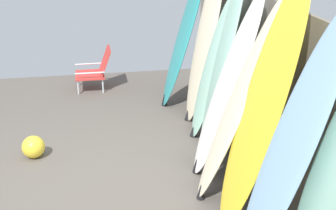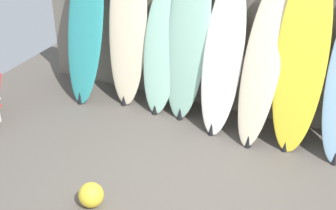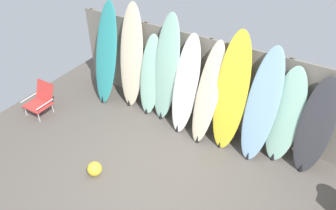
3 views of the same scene
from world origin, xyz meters
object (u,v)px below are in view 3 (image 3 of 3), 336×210
(beach_chair, at_px, (41,99))
(surfboard_seafoam_2, at_px, (150,76))
(surfboard_cream_1, at_px, (131,57))
(surfboard_yellow_6, at_px, (231,93))
(surfboard_white_4, at_px, (186,86))
(beach_ball, at_px, (95,169))
(surfboard_seafoam_8, at_px, (285,117))
(surfboard_cream_5, at_px, (208,94))
(surfboard_teal_0, at_px, (106,55))
(surfboard_charcoal_9, at_px, (315,128))
(surfboard_skyblue_7, at_px, (262,107))
(surfboard_seafoam_3, at_px, (166,69))

(beach_chair, bearing_deg, surfboard_seafoam_2, 32.09)
(surfboard_cream_1, relative_size, surfboard_yellow_6, 1.02)
(surfboard_yellow_6, distance_m, beach_chair, 3.99)
(surfboard_white_4, distance_m, beach_ball, 2.26)
(surfboard_cream_1, distance_m, surfboard_seafoam_8, 3.24)
(beach_chair, distance_m, beach_ball, 2.31)
(surfboard_seafoam_8, height_order, beach_chair, surfboard_seafoam_8)
(surfboard_white_4, height_order, surfboard_cream_5, surfboard_cream_5)
(beach_chair, height_order, beach_ball, beach_chair)
(surfboard_white_4, xyz_separation_m, surfboard_yellow_6, (0.91, 0.01, 0.14))
(surfboard_teal_0, distance_m, surfboard_charcoal_9, 4.31)
(surfboard_yellow_6, height_order, surfboard_charcoal_9, surfboard_yellow_6)
(surfboard_yellow_6, height_order, beach_ball, surfboard_yellow_6)
(surfboard_seafoam_2, bearing_deg, surfboard_seafoam_8, 1.28)
(surfboard_seafoam_2, relative_size, surfboard_cream_5, 0.89)
(surfboard_cream_1, bearing_deg, surfboard_cream_5, -5.38)
(surfboard_skyblue_7, bearing_deg, surfboard_yellow_6, -179.36)
(surfboard_cream_1, relative_size, surfboard_charcoal_9, 1.27)
(surfboard_white_4, bearing_deg, surfboard_cream_5, -6.24)
(surfboard_cream_5, xyz_separation_m, surfboard_charcoal_9, (1.88, 0.16, -0.08))
(surfboard_charcoal_9, bearing_deg, surfboard_seafoam_8, 176.82)
(surfboard_yellow_6, bearing_deg, beach_chair, -161.71)
(surfboard_seafoam_8, bearing_deg, surfboard_seafoam_2, -178.72)
(surfboard_white_4, distance_m, surfboard_yellow_6, 0.92)
(beach_chair, bearing_deg, surfboard_skyblue_7, 14.63)
(surfboard_cream_5, distance_m, surfboard_charcoal_9, 1.89)
(surfboard_cream_5, bearing_deg, surfboard_yellow_6, 8.37)
(surfboard_yellow_6, bearing_deg, surfboard_charcoal_9, 3.75)
(surfboard_cream_5, distance_m, beach_chair, 3.56)
(beach_chair, bearing_deg, surfboard_cream_5, 18.03)
(surfboard_white_4, distance_m, surfboard_charcoal_9, 2.38)
(beach_chair, bearing_deg, beach_ball, -21.40)
(beach_ball, bearing_deg, surfboard_teal_0, 122.74)
(surfboard_seafoam_2, relative_size, surfboard_seafoam_8, 0.96)
(surfboard_cream_1, height_order, beach_chair, surfboard_cream_1)
(surfboard_cream_1, xyz_separation_m, beach_ball, (0.71, -2.13, -0.98))
(surfboard_white_4, height_order, surfboard_skyblue_7, surfboard_skyblue_7)
(surfboard_white_4, xyz_separation_m, surfboard_seafoam_8, (1.87, 0.13, -0.07))
(beach_ball, bearing_deg, beach_chair, 160.05)
(surfboard_cream_5, xyz_separation_m, beach_chair, (-3.31, -1.17, -0.62))
(surfboard_seafoam_2, bearing_deg, surfboard_white_4, -4.67)
(surfboard_seafoam_3, xyz_separation_m, surfboard_cream_5, (0.99, -0.15, -0.15))
(surfboard_skyblue_7, height_order, beach_chair, surfboard_skyblue_7)
(surfboard_seafoam_2, bearing_deg, surfboard_cream_1, 174.25)
(surfboard_white_4, relative_size, surfboard_cream_5, 0.99)
(surfboard_seafoam_2, relative_size, surfboard_white_4, 0.89)
(surfboard_teal_0, height_order, surfboard_cream_5, surfboard_teal_0)
(surfboard_teal_0, bearing_deg, surfboard_skyblue_7, 0.53)
(surfboard_white_4, height_order, beach_chair, surfboard_white_4)
(surfboard_seafoam_3, bearing_deg, surfboard_teal_0, -175.40)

